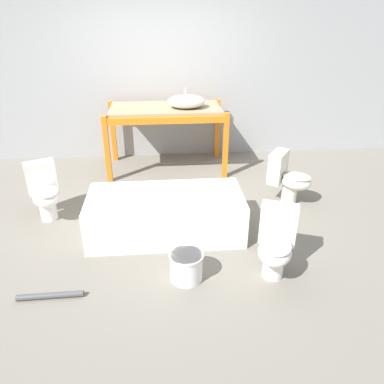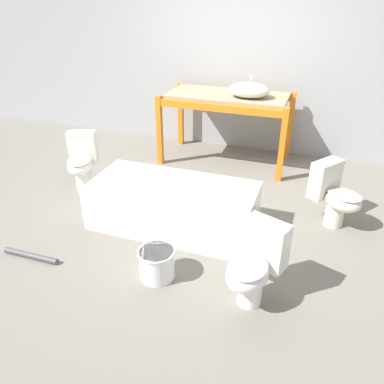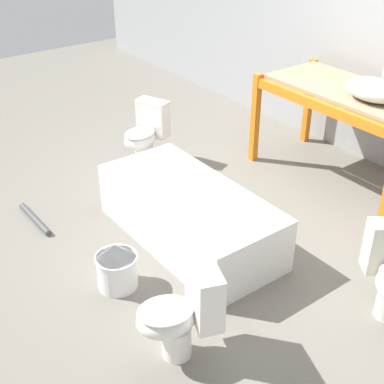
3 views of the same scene
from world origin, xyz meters
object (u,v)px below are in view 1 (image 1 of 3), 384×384
(toilet_extra, at_px, (288,178))
(sink_basin, at_px, (186,101))
(toilet_near, at_px, (276,243))
(bucket_white, at_px, (186,266))
(bathtub_main, at_px, (166,212))
(toilet_far, at_px, (45,191))

(toilet_extra, bearing_deg, sink_basin, 80.90)
(toilet_near, relative_size, bucket_white, 2.09)
(toilet_extra, bearing_deg, bathtub_main, 146.09)
(sink_basin, bearing_deg, bucket_white, -94.25)
(toilet_far, bearing_deg, bucket_white, -61.10)
(sink_basin, height_order, bathtub_main, sink_basin)
(toilet_near, bearing_deg, sink_basin, 124.55)
(toilet_near, distance_m, toilet_far, 2.66)
(sink_basin, xyz_separation_m, toilet_near, (0.63, -2.51, -0.70))
(sink_basin, distance_m, toilet_far, 2.26)
(sink_basin, relative_size, toilet_far, 0.81)
(toilet_far, bearing_deg, sink_basin, 14.05)
(toilet_near, relative_size, toilet_far, 1.00)
(bathtub_main, bearing_deg, toilet_far, 161.52)
(toilet_far, bearing_deg, bathtub_main, -40.70)
(toilet_far, distance_m, bucket_white, 1.99)
(sink_basin, xyz_separation_m, toilet_extra, (1.18, -1.15, -0.70))
(toilet_near, bearing_deg, toilet_extra, 88.57)
(bathtub_main, relative_size, toilet_far, 2.53)
(toilet_extra, xyz_separation_m, bucket_white, (-1.36, -1.37, -0.20))
(bathtub_main, relative_size, bucket_white, 5.27)
(bathtub_main, distance_m, toilet_near, 1.26)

